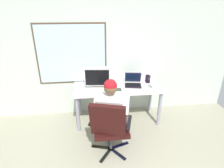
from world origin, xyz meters
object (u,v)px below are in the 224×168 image
office_chair (109,126)px  laptop (133,82)px  person_seated (112,111)px  desk_speaker (148,79)px  desk (118,92)px  crt_monitor (97,77)px  wine_glass (153,84)px  cd_case (117,90)px

office_chair → laptop: size_ratio=2.58×
person_seated → desk_speaker: person_seated is taller
office_chair → laptop: bearing=60.4°
office_chair → desk_speaker: size_ratio=6.10×
desk → desk_speaker: 0.66m
office_chair → person_seated: (0.07, 0.26, 0.09)m
desk → person_seated: size_ratio=1.39×
desk → crt_monitor: crt_monitor is taller
desk_speaker → wine_glass: bearing=-88.8°
person_seated → desk_speaker: 1.15m
cd_case → laptop: bearing=32.0°
office_chair → crt_monitor: bearing=97.1°
desk → person_seated: bearing=-105.8°
office_chair → person_seated: 0.28m
desk → office_chair: bearing=-105.6°
person_seated → desk_speaker: size_ratio=7.67×
office_chair → crt_monitor: (-0.12, 0.93, 0.41)m
office_chair → person_seated: person_seated is taller
person_seated → wine_glass: person_seated is taller
desk → wine_glass: (0.62, -0.14, 0.19)m
office_chair → person_seated: bearing=74.7°
desk → person_seated: (-0.19, -0.66, -0.01)m
person_seated → desk_speaker: (0.80, 0.80, 0.18)m
laptop → cd_case: bearing=-148.0°
laptop → cd_case: (-0.33, -0.21, -0.05)m
crt_monitor → desk_speaker: size_ratio=3.08×
desk → office_chair: size_ratio=1.74×
crt_monitor → desk_speaker: crt_monitor is taller
desk → laptop: laptop is taller
desk → person_seated: person_seated is taller
office_chair → person_seated: size_ratio=0.79×
laptop → cd_case: size_ratio=2.50×
crt_monitor → wine_glass: (1.00, -0.15, -0.13)m
person_seated → crt_monitor: 0.77m
desk → laptop: size_ratio=4.49×
desk → crt_monitor: size_ratio=3.45×
desk_speaker → cd_case: bearing=-157.4°
desk_speaker → cd_case: size_ratio=1.06×
person_seated → cd_case: 0.56m
office_chair → laptop: 1.17m
office_chair → desk_speaker: 1.40m
desk → laptop: bearing=13.3°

